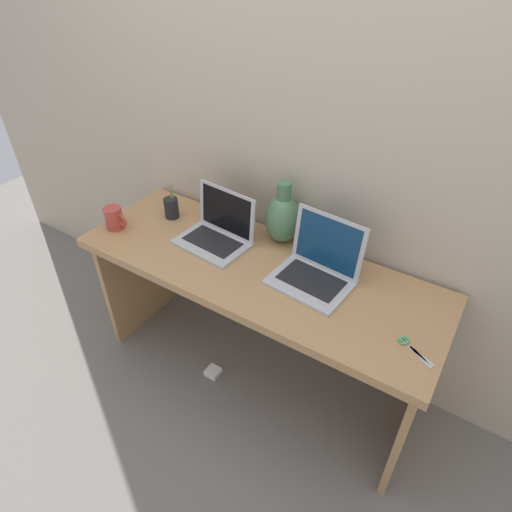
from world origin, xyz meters
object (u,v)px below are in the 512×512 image
laptop_left (219,228)px  scissors (410,346)px  coffee_mug (114,218)px  pen_cup (171,207)px  green_vase (283,218)px  laptop_right (319,264)px  power_brick (213,372)px

laptop_left → scissors: size_ratio=2.38×
coffee_mug → pen_cup: size_ratio=0.69×
pen_cup → coffee_mug: bearing=-126.5°
green_vase → scissors: (0.68, -0.31, -0.12)m
laptop_left → coffee_mug: size_ratio=2.68×
green_vase → pen_cup: green_vase is taller
laptop_right → scissors: 0.46m
laptop_left → laptop_right: 0.49m
laptop_left → power_brick: 0.79m
laptop_left → power_brick: size_ratio=4.74×
green_vase → scissors: size_ratio=2.08×
laptop_right → coffee_mug: laptop_right is taller
laptop_left → pen_cup: 0.31m
coffee_mug → laptop_right: bearing=11.2°
laptop_left → laptop_right: laptop_right is taller
pen_cup → laptop_right: bearing=-1.9°
power_brick → laptop_right: bearing=24.7°
green_vase → power_brick: (-0.18, -0.35, -0.82)m
power_brick → pen_cup: bearing=148.1°
pen_cup → scissors: size_ratio=1.29×
green_vase → power_brick: bearing=-118.0°
laptop_left → coffee_mug: (-0.47, -0.19, -0.01)m
green_vase → laptop_right: bearing=-30.3°
green_vase → pen_cup: size_ratio=1.61×
laptop_right → power_brick: bearing=-155.3°
coffee_mug → power_brick: size_ratio=1.77×
laptop_left → coffee_mug: bearing=-158.3°
laptop_right → power_brick: (-0.43, -0.20, -0.77)m
coffee_mug → scissors: size_ratio=0.89×
laptop_right → pen_cup: (-0.80, 0.03, -0.01)m
coffee_mug → scissors: bearing=1.0°
laptop_left → laptop_right: (0.49, 0.00, 0.01)m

